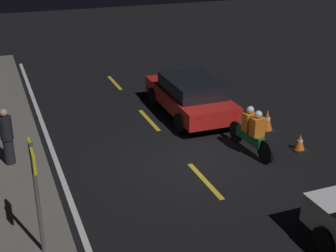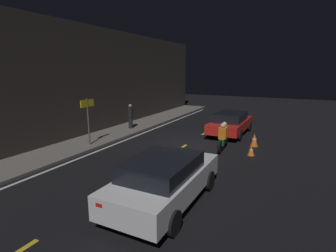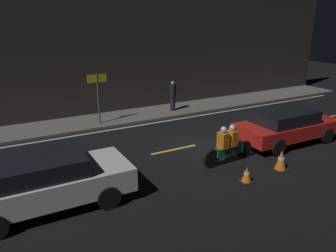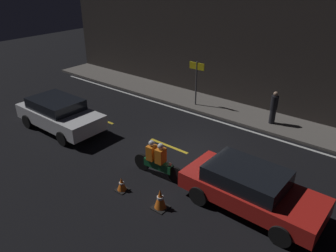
# 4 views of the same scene
# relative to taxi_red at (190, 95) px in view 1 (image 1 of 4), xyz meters

# --- Properties ---
(ground_plane) EXTENTS (56.00, 56.00, 0.00)m
(ground_plane) POSITION_rel_taxi_red_xyz_m (-3.44, 1.51, -0.75)
(ground_plane) COLOR black
(raised_curb) EXTENTS (28.00, 2.34, 0.13)m
(raised_curb) POSITION_rel_taxi_red_xyz_m (-3.44, 6.41, -0.68)
(raised_curb) COLOR #605B56
(raised_curb) RESTS_ON ground
(lane_dash_c) EXTENTS (2.00, 0.14, 0.01)m
(lane_dash_c) POSITION_rel_taxi_red_xyz_m (-4.44, 1.51, -0.74)
(lane_dash_c) COLOR gold
(lane_dash_c) RESTS_ON ground
(lane_dash_d) EXTENTS (2.00, 0.14, 0.01)m
(lane_dash_d) POSITION_rel_taxi_red_xyz_m (0.06, 1.51, -0.74)
(lane_dash_d) COLOR gold
(lane_dash_d) RESTS_ON ground
(lane_dash_e) EXTENTS (2.00, 0.14, 0.01)m
(lane_dash_e) POSITION_rel_taxi_red_xyz_m (4.56, 1.51, -0.74)
(lane_dash_e) COLOR gold
(lane_dash_e) RESTS_ON ground
(lane_solid_kerb) EXTENTS (25.20, 0.14, 0.01)m
(lane_solid_kerb) POSITION_rel_taxi_red_xyz_m (-3.44, 4.99, -0.74)
(lane_solid_kerb) COLOR silver
(lane_solid_kerb) RESTS_ON ground
(taxi_red) EXTENTS (4.43, 2.03, 1.38)m
(taxi_red) POSITION_rel_taxi_red_xyz_m (0.00, 0.00, 0.00)
(taxi_red) COLOR red
(taxi_red) RESTS_ON ground
(motorcycle) EXTENTS (2.20, 0.40, 1.40)m
(motorcycle) POSITION_rel_taxi_red_xyz_m (-3.39, -0.48, -0.09)
(motorcycle) COLOR black
(motorcycle) RESTS_ON ground
(traffic_cone_near) EXTENTS (0.41, 0.41, 0.51)m
(traffic_cone_near) POSITION_rel_taxi_red_xyz_m (-3.78, -1.92, -0.50)
(traffic_cone_near) COLOR black
(traffic_cone_near) RESTS_ON ground
(traffic_cone_mid) EXTENTS (0.50, 0.50, 0.71)m
(traffic_cone_mid) POSITION_rel_taxi_red_xyz_m (-2.15, -1.79, -0.40)
(traffic_cone_mid) COLOR black
(traffic_cone_mid) RESTS_ON ground
(pedestrian) EXTENTS (0.34, 0.34, 1.61)m
(pedestrian) POSITION_rel_taxi_red_xyz_m (-1.82, 6.20, 0.20)
(pedestrian) COLOR black
(pedestrian) RESTS_ON raised_curb
(shop_sign) EXTENTS (0.90, 0.08, 2.40)m
(shop_sign) POSITION_rel_taxi_red_xyz_m (-6.03, 5.86, 1.07)
(shop_sign) COLOR #4C4C51
(shop_sign) RESTS_ON raised_curb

